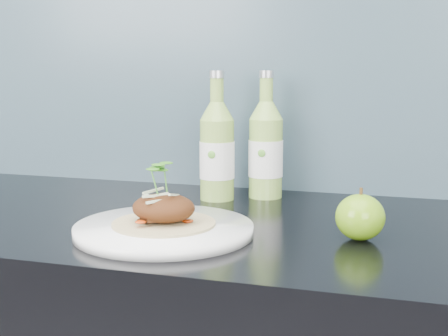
# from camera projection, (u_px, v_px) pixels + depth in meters

# --- Properties ---
(subway_backsplash) EXTENTS (4.00, 0.02, 0.70)m
(subway_backsplash) POSITION_uv_depth(u_px,v_px,m) (271.00, 22.00, 1.28)
(subway_backsplash) COLOR #6A91A6
(subway_backsplash) RESTS_ON kitchen_counter
(dinner_plate) EXTENTS (0.32, 0.32, 0.02)m
(dinner_plate) POSITION_uv_depth(u_px,v_px,m) (164.00, 229.00, 0.97)
(dinner_plate) COLOR white
(dinner_plate) RESTS_ON kitchen_counter
(pork_taco) EXTENTS (0.16, 0.16, 0.10)m
(pork_taco) POSITION_uv_depth(u_px,v_px,m) (164.00, 206.00, 0.97)
(pork_taco) COLOR tan
(pork_taco) RESTS_ON dinner_plate
(green_apple) EXTENTS (0.09, 0.09, 0.08)m
(green_apple) POSITION_uv_depth(u_px,v_px,m) (360.00, 217.00, 0.94)
(green_apple) COLOR #46840E
(green_apple) RESTS_ON kitchen_counter
(cider_bottle_left) EXTENTS (0.09, 0.09, 0.25)m
(cider_bottle_left) POSITION_uv_depth(u_px,v_px,m) (217.00, 151.00, 1.22)
(cider_bottle_left) COLOR #89B24A
(cider_bottle_left) RESTS_ON kitchen_counter
(cider_bottle_right) EXTENTS (0.08, 0.08, 0.25)m
(cider_bottle_right) POSITION_uv_depth(u_px,v_px,m) (266.00, 150.00, 1.24)
(cider_bottle_right) COLOR #8EBB4D
(cider_bottle_right) RESTS_ON kitchen_counter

